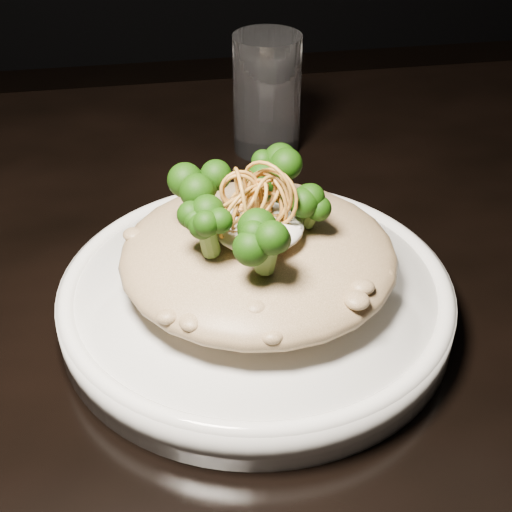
# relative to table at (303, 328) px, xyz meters

# --- Properties ---
(table) EXTENTS (1.10, 0.80, 0.75)m
(table) POSITION_rel_table_xyz_m (0.00, 0.00, 0.00)
(table) COLOR black
(table) RESTS_ON ground
(plate) EXTENTS (0.29, 0.29, 0.03)m
(plate) POSITION_rel_table_xyz_m (-0.06, -0.07, 0.10)
(plate) COLOR white
(plate) RESTS_ON table
(risotto) EXTENTS (0.20, 0.20, 0.04)m
(risotto) POSITION_rel_table_xyz_m (-0.05, -0.06, 0.14)
(risotto) COLOR brown
(risotto) RESTS_ON plate
(broccoli) EXTENTS (0.12, 0.12, 0.04)m
(broccoli) POSITION_rel_table_xyz_m (-0.06, -0.08, 0.18)
(broccoli) COLOR black
(broccoli) RESTS_ON risotto
(cheese) EXTENTS (0.06, 0.06, 0.02)m
(cheese) POSITION_rel_table_xyz_m (-0.05, -0.07, 0.17)
(cheese) COLOR white
(cheese) RESTS_ON risotto
(shallots) EXTENTS (0.05, 0.05, 0.03)m
(shallots) POSITION_rel_table_xyz_m (-0.05, -0.07, 0.19)
(shallots) COLOR #90581E
(shallots) RESTS_ON cheese
(drinking_glass) EXTENTS (0.08, 0.08, 0.12)m
(drinking_glass) POSITION_rel_table_xyz_m (0.00, 0.20, 0.14)
(drinking_glass) COLOR silver
(drinking_glass) RESTS_ON table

